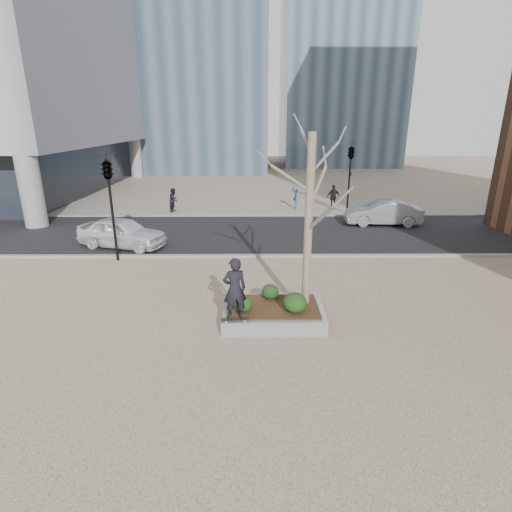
{
  "coord_description": "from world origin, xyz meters",
  "views": [
    {
      "loc": [
        0.41,
        -10.84,
        5.75
      ],
      "look_at": [
        0.5,
        2.0,
        1.4
      ],
      "focal_mm": 28.0,
      "sensor_mm": 36.0,
      "label": 1
    }
  ],
  "objects_px": {
    "planter": "(273,314)",
    "police_car": "(122,233)",
    "skateboard": "(235,320)",
    "skateboarder": "(235,289)"
  },
  "relations": [
    {
      "from": "skateboarder",
      "to": "skateboard",
      "type": "bearing_deg",
      "value": -106.47
    },
    {
      "from": "planter",
      "to": "police_car",
      "type": "distance_m",
      "value": 10.14
    },
    {
      "from": "skateboarder",
      "to": "police_car",
      "type": "xyz_separation_m",
      "value": [
        -5.73,
        8.35,
        -0.69
      ]
    },
    {
      "from": "skateboard",
      "to": "police_car",
      "type": "height_order",
      "value": "police_car"
    },
    {
      "from": "planter",
      "to": "skateboarder",
      "type": "relative_size",
      "value": 1.67
    },
    {
      "from": "skateboard",
      "to": "skateboarder",
      "type": "distance_m",
      "value": 0.94
    },
    {
      "from": "skateboarder",
      "to": "police_car",
      "type": "distance_m",
      "value": 10.15
    },
    {
      "from": "police_car",
      "to": "planter",
      "type": "bearing_deg",
      "value": -120.6
    },
    {
      "from": "planter",
      "to": "police_car",
      "type": "bearing_deg",
      "value": 132.45
    },
    {
      "from": "planter",
      "to": "skateboarder",
      "type": "distance_m",
      "value": 1.85
    }
  ]
}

